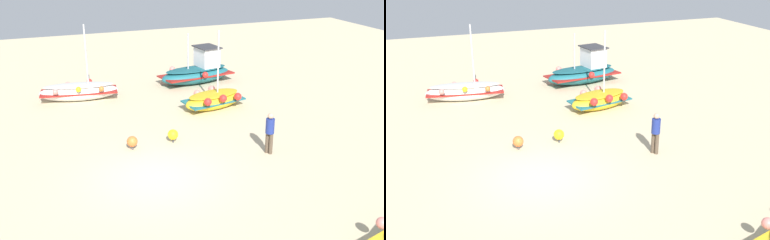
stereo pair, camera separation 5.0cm
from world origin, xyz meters
TOP-DOWN VIEW (x-y plane):
  - ground_plane at (0.00, 0.00)m, footprint 51.99×51.99m
  - fishing_boat_0 at (5.55, -4.43)m, footprint 2.06×3.20m
  - fishing_boat_3 at (9.03, 1.23)m, footprint 1.93×3.95m
  - fishing_boat_4 at (9.75, -5.29)m, footprint 2.43×4.32m
  - person_walking at (0.33, -4.39)m, footprint 0.32×0.32m
  - mooring_buoy_0 at (2.53, -1.40)m, footprint 0.41×0.41m
  - mooring_buoy_1 at (2.44, 0.25)m, footprint 0.41×0.41m

SIDE VIEW (x-z plane):
  - ground_plane at x=0.00m, z-range 0.00..0.00m
  - mooring_buoy_0 at x=2.53m, z-range 0.06..0.59m
  - mooring_buoy_1 at x=2.44m, z-range 0.06..0.60m
  - fishing_boat_0 at x=5.55m, z-range -1.40..2.28m
  - fishing_boat_3 at x=9.03m, z-range -1.40..2.31m
  - fishing_boat_4 at x=9.75m, z-range -0.79..2.02m
  - person_walking at x=0.33m, z-range 0.12..1.70m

